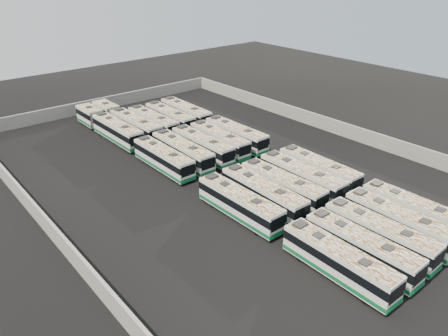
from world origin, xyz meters
TOP-DOWN VIEW (x-y plane):
  - ground at (0.00, 0.00)m, footprint 140.00×140.00m
  - perimeter_wall at (0.00, 0.00)m, footprint 45.20×73.20m
  - bus_front_far_left at (-5.35, -19.38)m, footprint 2.58×11.07m
  - bus_front_left at (-2.22, -19.49)m, footprint 2.38×11.07m
  - bus_front_center at (0.90, -19.39)m, footprint 2.54×11.18m
  - bus_front_right at (4.07, -19.46)m, footprint 2.48×11.23m
  - bus_front_far_right at (7.21, -19.38)m, footprint 2.39×11.03m
  - bus_midfront_far_left at (-5.42, -6.74)m, footprint 2.45×11.18m
  - bus_midfront_left at (-2.19, -6.94)m, footprint 2.71×11.53m
  - bus_midfront_center at (0.93, -6.89)m, footprint 2.60×11.21m
  - bus_midfront_right at (4.11, -6.99)m, footprint 2.47×11.52m
  - bus_midfront_far_right at (7.30, -6.95)m, footprint 2.66×11.26m
  - bus_midback_far_left at (-5.32, 8.17)m, footprint 2.34×11.01m
  - bus_midback_left at (-2.26, 8.23)m, footprint 2.64×11.47m
  - bus_midback_center at (1.02, 8.18)m, footprint 2.39×11.26m
  - bus_midback_right at (4.16, 8.28)m, footprint 2.63×11.13m
  - bus_midback_far_right at (7.24, 8.23)m, footprint 2.43×11.34m
  - bus_back_far_left at (-5.34, 23.75)m, footprint 2.56×17.79m
  - bus_back_left at (-2.25, 23.88)m, footprint 2.80×18.00m
  - bus_back_center at (0.90, 20.72)m, footprint 2.62×11.20m
  - bus_back_right at (4.16, 20.86)m, footprint 2.40×11.13m
  - bus_back_far_right at (7.31, 20.91)m, footprint 2.62×11.55m

SIDE VIEW (x-z plane):
  - ground at x=0.00m, z-range 0.00..0.00m
  - perimeter_wall at x=0.00m, z-range 0.00..2.20m
  - bus_midback_far_left at x=-5.32m, z-range 0.03..3.14m
  - bus_front_far_right at x=7.21m, z-range 0.03..3.14m
  - bus_front_far_left at x=-5.35m, z-range 0.03..3.14m
  - bus_front_left at x=-2.22m, z-range 0.04..3.15m
  - bus_midback_right at x=4.16m, z-range 0.04..3.15m
  - bus_back_right at x=4.16m, z-range 0.04..3.17m
  - bus_front_center at x=0.90m, z-range 0.04..3.17m
  - bus_back_center at x=0.90m, z-range 0.04..3.17m
  - bus_midfront_far_left at x=-5.42m, z-range 0.04..3.18m
  - bus_midfront_center at x=0.93m, z-range 0.04..3.18m
  - bus_front_right at x=4.07m, z-range 0.04..3.19m
  - bus_midfront_far_right at x=7.30m, z-range 0.04..3.19m
  - bus_midback_center at x=1.02m, z-range 0.04..3.21m
  - bus_midback_far_right at x=7.24m, z-range 0.04..3.23m
  - bus_back_far_left at x=-5.34m, z-range 0.03..3.26m
  - bus_midback_left at x=-2.26m, z-range 0.04..3.26m
  - bus_midfront_left at x=-2.19m, z-range 0.04..3.27m
  - bus_midfront_right at x=4.11m, z-range 0.04..3.28m
  - bus_back_far_right at x=7.31m, z-range 0.04..3.28m
  - bus_back_left at x=-2.25m, z-range 0.03..3.29m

